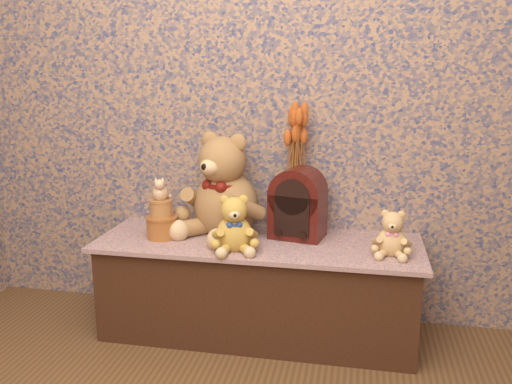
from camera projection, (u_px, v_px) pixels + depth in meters
display_shelf at (258, 287)px, 2.51m from camera, size 1.48×0.53×0.46m
teddy_large at (226, 180)px, 2.53m from camera, size 0.57×0.61×0.51m
teddy_medium at (234, 220)px, 2.31m from camera, size 0.27×0.30×0.26m
teddy_small at (392, 231)px, 2.26m from camera, size 0.18×0.21×0.21m
cathedral_radio at (298, 203)px, 2.47m from camera, size 0.27×0.22×0.33m
ceramic_vase at (294, 210)px, 2.58m from camera, size 0.16×0.16×0.21m
dried_stalks at (295, 144)px, 2.50m from camera, size 0.24×0.24×0.43m
biscuit_tin_lower at (162, 227)px, 2.49m from camera, size 0.15×0.15×0.10m
biscuit_tin_upper at (161, 208)px, 2.47m from camera, size 0.11×0.11×0.08m
cat_figurine at (160, 188)px, 2.45m from camera, size 0.10×0.11×0.11m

